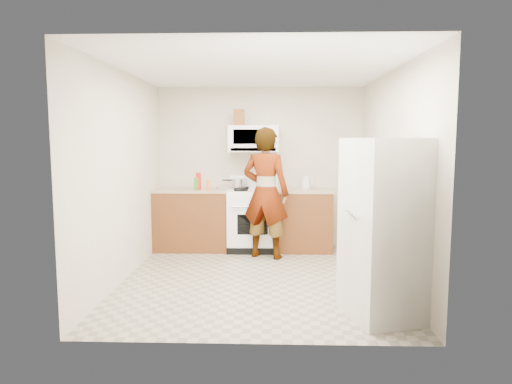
{
  "coord_description": "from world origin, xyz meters",
  "views": [
    {
      "loc": [
        0.17,
        -5.41,
        1.68
      ],
      "look_at": [
        -0.03,
        0.55,
        1.0
      ],
      "focal_mm": 32.0,
      "sensor_mm": 36.0,
      "label": 1
    }
  ],
  "objects_px": {
    "microwave": "(254,139)",
    "saucepan": "(239,183)",
    "gas_range": "(253,218)",
    "person": "(266,193)",
    "kettle": "(306,183)",
    "fridge": "(387,229)"
  },
  "relations": [
    {
      "from": "gas_range",
      "to": "fridge",
      "type": "distance_m",
      "value": 3.0
    },
    {
      "from": "person",
      "to": "gas_range",
      "type": "bearing_deg",
      "value": -47.13
    },
    {
      "from": "gas_range",
      "to": "saucepan",
      "type": "bearing_deg",
      "value": 148.77
    },
    {
      "from": "person",
      "to": "fridge",
      "type": "height_order",
      "value": "person"
    },
    {
      "from": "microwave",
      "to": "saucepan",
      "type": "height_order",
      "value": "microwave"
    },
    {
      "from": "gas_range",
      "to": "microwave",
      "type": "xyz_separation_m",
      "value": [
        0.0,
        0.13,
        1.21
      ]
    },
    {
      "from": "saucepan",
      "to": "kettle",
      "type": "bearing_deg",
      "value": 1.69
    },
    {
      "from": "microwave",
      "to": "kettle",
      "type": "height_order",
      "value": "microwave"
    },
    {
      "from": "fridge",
      "to": "kettle",
      "type": "distance_m",
      "value": 2.88
    },
    {
      "from": "fridge",
      "to": "saucepan",
      "type": "xyz_separation_m",
      "value": [
        -1.59,
        2.79,
        0.17
      ]
    },
    {
      "from": "person",
      "to": "kettle",
      "type": "relative_size",
      "value": 11.27
    },
    {
      "from": "gas_range",
      "to": "person",
      "type": "height_order",
      "value": "person"
    },
    {
      "from": "fridge",
      "to": "kettle",
      "type": "height_order",
      "value": "fridge"
    },
    {
      "from": "saucepan",
      "to": "person",
      "type": "bearing_deg",
      "value": -54.63
    },
    {
      "from": "microwave",
      "to": "kettle",
      "type": "bearing_deg",
      "value": 3.12
    },
    {
      "from": "person",
      "to": "saucepan",
      "type": "distance_m",
      "value": 0.74
    },
    {
      "from": "kettle",
      "to": "saucepan",
      "type": "height_order",
      "value": "kettle"
    },
    {
      "from": "microwave",
      "to": "fridge",
      "type": "bearing_deg",
      "value": -63.83
    },
    {
      "from": "fridge",
      "to": "saucepan",
      "type": "height_order",
      "value": "fridge"
    },
    {
      "from": "person",
      "to": "kettle",
      "type": "xyz_separation_m",
      "value": [
        0.61,
        0.63,
        0.09
      ]
    },
    {
      "from": "microwave",
      "to": "saucepan",
      "type": "distance_m",
      "value": 0.72
    },
    {
      "from": "kettle",
      "to": "microwave",
      "type": "bearing_deg",
      "value": -154.66
    }
  ]
}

